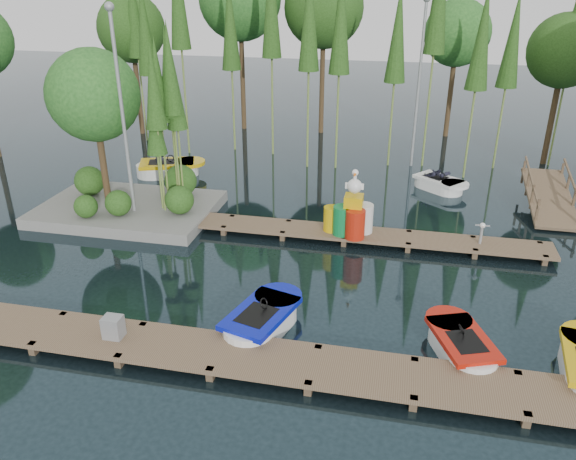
% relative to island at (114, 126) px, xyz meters
% --- Properties ---
extents(ground_plane, '(90.00, 90.00, 0.00)m').
position_rel_island_xyz_m(ground_plane, '(6.30, -3.29, -3.18)').
color(ground_plane, '#1A2B31').
extents(near_dock, '(18.00, 1.50, 0.50)m').
position_rel_island_xyz_m(near_dock, '(6.30, -7.79, -2.95)').
color(near_dock, brown).
rests_on(near_dock, ground).
extents(far_dock, '(15.00, 1.20, 0.50)m').
position_rel_island_xyz_m(far_dock, '(7.30, -0.79, -2.95)').
color(far_dock, brown).
rests_on(far_dock, ground).
extents(island, '(6.20, 4.20, 6.75)m').
position_rel_island_xyz_m(island, '(0.00, 0.00, 0.00)').
color(island, slate).
rests_on(island, ground).
extents(tree_screen, '(34.42, 18.53, 10.31)m').
position_rel_island_xyz_m(tree_screen, '(4.26, 7.31, 2.93)').
color(tree_screen, '#44311D').
rests_on(tree_screen, ground).
extents(lamp_island, '(0.30, 0.30, 7.25)m').
position_rel_island_xyz_m(lamp_island, '(0.80, -0.79, 1.08)').
color(lamp_island, gray).
rests_on(lamp_island, ground).
extents(lamp_rear, '(0.30, 0.30, 7.25)m').
position_rel_island_xyz_m(lamp_rear, '(10.30, 7.71, 1.08)').
color(lamp_rear, gray).
rests_on(lamp_rear, ground).
extents(ramp, '(1.50, 3.94, 1.49)m').
position_rel_island_xyz_m(ramp, '(15.30, 3.21, -2.60)').
color(ramp, brown).
rests_on(ramp, ground).
extents(boat_blue, '(1.90, 2.91, 0.90)m').
position_rel_island_xyz_m(boat_blue, '(6.92, -6.35, -2.92)').
color(boat_blue, white).
rests_on(boat_blue, ground).
extents(boat_red, '(1.89, 2.66, 0.82)m').
position_rel_island_xyz_m(boat_red, '(11.63, -6.34, -2.95)').
color(boat_red, white).
rests_on(boat_red, ground).
extents(boat_yellow_far, '(3.23, 2.26, 1.48)m').
position_rel_island_xyz_m(boat_yellow_far, '(-0.00, 4.09, -2.87)').
color(boat_yellow_far, white).
rests_on(boat_yellow_far, ground).
extents(boat_white_far, '(2.53, 2.36, 1.13)m').
position_rel_island_xyz_m(boat_white_far, '(11.46, 4.73, -2.93)').
color(boat_white_far, white).
rests_on(boat_white_far, ground).
extents(utility_cabinet, '(0.44, 0.37, 0.53)m').
position_rel_island_xyz_m(utility_cabinet, '(3.74, -7.79, -2.62)').
color(utility_cabinet, gray).
rests_on(utility_cabinet, near_dock).
extents(yellow_barrel, '(0.55, 0.55, 0.82)m').
position_rel_island_xyz_m(yellow_barrel, '(7.83, -0.79, -2.47)').
color(yellow_barrel, gold).
rests_on(yellow_barrel, far_dock).
extents(drum_cluster, '(1.27, 1.16, 2.19)m').
position_rel_island_xyz_m(drum_cluster, '(8.56, -0.95, -2.24)').
color(drum_cluster, '#0C7436').
rests_on(drum_cluster, far_dock).
extents(seagull_post, '(0.44, 0.24, 0.70)m').
position_rel_island_xyz_m(seagull_post, '(12.53, -0.79, -2.41)').
color(seagull_post, gray).
rests_on(seagull_post, far_dock).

